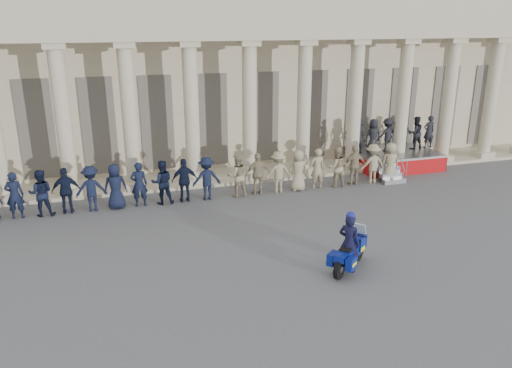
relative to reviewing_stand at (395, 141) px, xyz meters
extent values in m
plane|color=#48484A|center=(-8.88, -8.07, -1.36)|extent=(90.00, 90.00, 0.00)
cube|color=tan|center=(-8.88, 6.93, 3.14)|extent=(40.00, 10.00, 9.00)
cube|color=tan|center=(-8.88, 0.73, -1.29)|extent=(40.00, 2.60, 0.15)
cube|color=tan|center=(-8.88, -0.07, 5.43)|extent=(35.80, 1.00, 1.00)
cube|color=tan|center=(-8.88, -0.07, 6.53)|extent=(35.80, 1.00, 1.20)
cube|color=tan|center=(-17.98, -0.07, -1.06)|extent=(0.90, 0.90, 0.30)
cube|color=tan|center=(-15.38, -0.07, -1.06)|extent=(0.90, 0.90, 0.30)
cylinder|color=tan|center=(-15.38, -0.07, 1.89)|extent=(0.64, 0.64, 5.60)
cube|color=tan|center=(-15.38, -0.07, 4.81)|extent=(0.85, 0.85, 0.24)
cube|color=tan|center=(-12.78, -0.07, -1.06)|extent=(0.90, 0.90, 0.30)
cylinder|color=tan|center=(-12.78, -0.07, 1.89)|extent=(0.64, 0.64, 5.60)
cube|color=tan|center=(-12.78, -0.07, 4.81)|extent=(0.85, 0.85, 0.24)
cube|color=tan|center=(-10.18, -0.07, -1.06)|extent=(0.90, 0.90, 0.30)
cylinder|color=tan|center=(-10.18, -0.07, 1.89)|extent=(0.64, 0.64, 5.60)
cube|color=tan|center=(-10.18, -0.07, 4.81)|extent=(0.85, 0.85, 0.24)
cube|color=tan|center=(-7.58, -0.07, -1.06)|extent=(0.90, 0.90, 0.30)
cylinder|color=tan|center=(-7.58, -0.07, 1.89)|extent=(0.64, 0.64, 5.60)
cube|color=tan|center=(-7.58, -0.07, 4.81)|extent=(0.85, 0.85, 0.24)
cube|color=tan|center=(-4.98, -0.07, -1.06)|extent=(0.90, 0.90, 0.30)
cylinder|color=tan|center=(-4.98, -0.07, 1.89)|extent=(0.64, 0.64, 5.60)
cube|color=tan|center=(-4.98, -0.07, 4.81)|extent=(0.85, 0.85, 0.24)
cube|color=tan|center=(-2.38, -0.07, -1.06)|extent=(0.90, 0.90, 0.30)
cylinder|color=tan|center=(-2.38, -0.07, 1.89)|extent=(0.64, 0.64, 5.60)
cube|color=tan|center=(-2.38, -0.07, 4.81)|extent=(0.85, 0.85, 0.24)
cube|color=tan|center=(0.22, -0.07, -1.06)|extent=(0.90, 0.90, 0.30)
cylinder|color=tan|center=(0.22, -0.07, 1.89)|extent=(0.64, 0.64, 5.60)
cube|color=tan|center=(0.22, -0.07, 4.81)|extent=(0.85, 0.85, 0.24)
cube|color=tan|center=(2.82, -0.07, -1.06)|extent=(0.90, 0.90, 0.30)
cylinder|color=tan|center=(2.82, -0.07, 1.89)|extent=(0.64, 0.64, 5.60)
cube|color=tan|center=(2.82, -0.07, 4.81)|extent=(0.85, 0.85, 0.24)
cube|color=tan|center=(5.42, -0.07, -1.06)|extent=(0.90, 0.90, 0.30)
cylinder|color=tan|center=(5.42, -0.07, 1.89)|extent=(0.64, 0.64, 5.60)
cube|color=tan|center=(5.42, -0.07, 4.81)|extent=(0.85, 0.85, 0.24)
cube|color=black|center=(-16.68, 1.95, 1.19)|extent=(1.30, 0.12, 4.20)
cube|color=black|center=(-14.08, 1.95, 1.19)|extent=(1.30, 0.12, 4.20)
cube|color=black|center=(-11.48, 1.95, 1.19)|extent=(1.30, 0.12, 4.20)
cube|color=black|center=(-8.88, 1.95, 1.19)|extent=(1.30, 0.12, 4.20)
cube|color=black|center=(-6.28, 1.95, 1.19)|extent=(1.30, 0.12, 4.20)
cube|color=black|center=(-3.68, 1.95, 1.19)|extent=(1.30, 0.12, 4.20)
cube|color=black|center=(-1.08, 1.95, 1.19)|extent=(1.30, 0.12, 4.20)
cube|color=black|center=(1.52, 1.95, 1.19)|extent=(1.30, 0.12, 4.20)
cube|color=black|center=(4.12, 1.95, 1.19)|extent=(1.30, 0.12, 4.20)
cube|color=black|center=(6.72, 1.95, 1.19)|extent=(1.30, 0.12, 4.20)
imported|color=black|center=(-17.24, -2.00, -0.46)|extent=(0.66, 0.43, 1.81)
imported|color=black|center=(-16.33, -2.00, -0.46)|extent=(0.88, 0.69, 1.81)
imported|color=black|center=(-15.43, -2.00, -0.46)|extent=(1.06, 0.44, 1.81)
imported|color=black|center=(-14.52, -2.00, -0.46)|extent=(1.17, 0.67, 1.81)
imported|color=black|center=(-13.61, -2.00, -0.46)|extent=(0.89, 0.58, 1.81)
imported|color=black|center=(-12.70, -2.00, -0.46)|extent=(0.66, 0.43, 1.81)
imported|color=black|center=(-11.80, -2.00, -0.46)|extent=(0.88, 0.69, 1.81)
imported|color=black|center=(-10.89, -2.00, -0.46)|extent=(1.06, 0.44, 1.81)
imported|color=black|center=(-9.98, -2.00, -0.46)|extent=(1.17, 0.67, 1.81)
imported|color=gray|center=(-8.67, -2.00, -0.46)|extent=(0.88, 0.69, 1.81)
imported|color=gray|center=(-7.76, -2.00, -0.46)|extent=(1.06, 0.44, 1.81)
imported|color=gray|center=(-6.86, -2.00, -0.46)|extent=(1.17, 0.67, 1.81)
imported|color=gray|center=(-5.95, -2.00, -0.46)|extent=(0.89, 0.58, 1.81)
imported|color=gray|center=(-5.04, -2.00, -0.46)|extent=(0.66, 0.43, 1.81)
imported|color=gray|center=(-4.13, -2.00, -0.46)|extent=(0.88, 0.69, 1.81)
imported|color=gray|center=(-3.23, -2.00, -0.46)|extent=(1.06, 0.44, 1.81)
imported|color=gray|center=(-2.32, -2.00, -0.46)|extent=(1.17, 0.67, 1.81)
imported|color=gray|center=(-1.41, -2.00, -0.46)|extent=(0.89, 0.58, 1.81)
cube|color=gray|center=(0.06, -0.03, -0.59)|extent=(4.07, 2.90, 0.10)
cube|color=#A00C0F|center=(0.06, -1.46, -1.00)|extent=(4.07, 0.04, 0.72)
cube|color=#A00C0F|center=(-1.95, -0.03, -1.00)|extent=(0.04, 2.90, 0.72)
cube|color=#A00C0F|center=(2.08, -0.03, -1.00)|extent=(0.04, 2.90, 0.72)
cube|color=gray|center=(-1.37, -2.38, -1.26)|extent=(1.10, 0.28, 0.21)
cube|color=gray|center=(-1.37, -2.10, -1.06)|extent=(1.10, 0.28, 0.21)
cube|color=gray|center=(-1.37, -1.82, -0.85)|extent=(1.10, 0.28, 0.21)
cube|color=gray|center=(-1.37, -1.54, -0.64)|extent=(1.10, 0.28, 0.21)
cylinder|color=gray|center=(0.06, 1.37, -0.04)|extent=(4.07, 0.04, 0.04)
imported|color=black|center=(-1.94, 0.17, 0.29)|extent=(0.61, 0.40, 1.67)
imported|color=black|center=(-1.14, 0.17, 0.29)|extent=(0.82, 0.53, 1.67)
imported|color=black|center=(-0.34, 0.17, 0.29)|extent=(1.08, 0.62, 1.67)
imported|color=black|center=(0.46, 0.17, 0.29)|extent=(0.98, 0.41, 1.67)
imported|color=black|center=(1.26, 0.17, 0.29)|extent=(0.81, 0.63, 1.67)
imported|color=black|center=(2.06, 0.17, 0.29)|extent=(0.61, 0.40, 1.67)
cylinder|color=black|center=(-6.61, -8.85, -1.06)|extent=(0.55, 0.48, 0.60)
cylinder|color=black|center=(-7.67, -9.72, -1.06)|extent=(0.55, 0.48, 0.60)
cube|color=navy|center=(-7.10, -9.25, -0.80)|extent=(1.06, 0.97, 0.35)
cube|color=navy|center=(-6.75, -8.96, -0.65)|extent=(0.69, 0.69, 0.41)
cube|color=silver|center=(-6.75, -8.96, -0.86)|extent=(0.33, 0.34, 0.11)
cube|color=#B2BFCC|center=(-6.63, -8.86, -0.34)|extent=(0.41, 0.45, 0.49)
cube|color=black|center=(-7.24, -9.37, -0.61)|extent=(0.66, 0.62, 0.09)
cube|color=navy|center=(-7.63, -9.69, -0.72)|extent=(0.44, 0.44, 0.20)
cube|color=navy|center=(-7.37, -9.86, -0.86)|extent=(0.45, 0.42, 0.37)
cube|color=#E0E80C|center=(-7.37, -9.86, -0.86)|extent=(0.35, 0.34, 0.09)
cube|color=navy|center=(-7.75, -9.40, -0.86)|extent=(0.45, 0.42, 0.37)
cube|color=#E0E80C|center=(-7.75, -9.40, -0.86)|extent=(0.35, 0.34, 0.09)
cylinder|color=silver|center=(-7.59, -9.37, -1.09)|extent=(0.48, 0.42, 0.09)
cylinder|color=black|center=(-6.75, -8.96, -0.43)|extent=(0.43, 0.52, 0.03)
imported|color=black|center=(-7.21, -9.34, -0.47)|extent=(0.75, 0.78, 1.79)
sphere|color=navy|center=(-7.21, -9.34, 0.38)|extent=(0.28, 0.28, 0.28)
camera|label=1|loc=(-13.66, -21.32, 5.75)|focal=35.00mm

